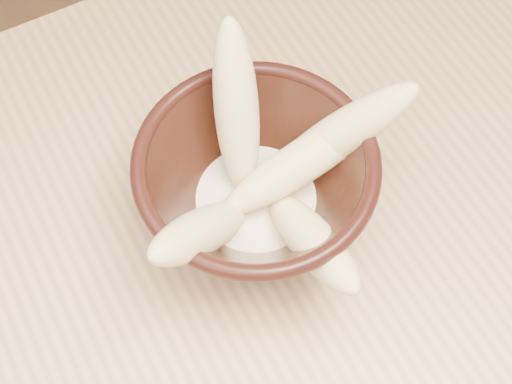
# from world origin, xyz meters

# --- Properties ---
(table) EXTENTS (1.20, 0.80, 0.75)m
(table) POSITION_xyz_m (0.00, 0.00, 0.67)
(table) COLOR tan
(table) RESTS_ON ground
(bowl) EXTENTS (0.19, 0.19, 0.10)m
(bowl) POSITION_xyz_m (-0.21, 0.10, 0.81)
(bowl) COLOR black
(bowl) RESTS_ON table
(milk_puddle) EXTENTS (0.11, 0.11, 0.01)m
(milk_puddle) POSITION_xyz_m (-0.21, 0.10, 0.78)
(milk_puddle) COLOR #F0E4C1
(milk_puddle) RESTS_ON bowl
(banana_upright) EXTENTS (0.07, 0.11, 0.14)m
(banana_upright) POSITION_xyz_m (-0.20, 0.14, 0.85)
(banana_upright) COLOR #F0D48D
(banana_upright) RESTS_ON bowl
(banana_left) EXTENTS (0.12, 0.08, 0.11)m
(banana_left) POSITION_xyz_m (-0.27, 0.07, 0.83)
(banana_left) COLOR #F0D48D
(banana_left) RESTS_ON bowl
(banana_right) EXTENTS (0.14, 0.07, 0.12)m
(banana_right) POSITION_xyz_m (-0.14, 0.09, 0.84)
(banana_right) COLOR #F0D48D
(banana_right) RESTS_ON bowl
(banana_across) EXTENTS (0.16, 0.04, 0.07)m
(banana_across) POSITION_xyz_m (-0.17, 0.09, 0.82)
(banana_across) COLOR #F0D48D
(banana_across) RESTS_ON bowl
(banana_front) EXTENTS (0.04, 0.13, 0.09)m
(banana_front) POSITION_xyz_m (-0.20, 0.03, 0.82)
(banana_front) COLOR #F0D48D
(banana_front) RESTS_ON bowl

